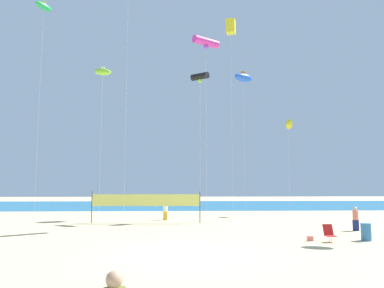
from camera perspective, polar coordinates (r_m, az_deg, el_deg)
ground_plane at (r=16.45m, az=-1.74°, el=-17.01°), size 120.00×120.00×0.00m
ocean_band at (r=49.22m, az=-2.00°, el=-9.64°), size 120.00×20.00×0.01m
beachgoer_coral_shirt at (r=25.93m, az=24.48°, el=-10.60°), size 0.35×0.35×1.53m
beachgoer_white_shirt at (r=30.23m, az=-4.25°, el=-10.33°), size 0.36×0.36×1.59m
folding_beach_chair at (r=20.82m, az=20.91°, el=-13.00°), size 0.52×0.65×0.89m
trash_barrel at (r=21.96m, az=25.87°, el=-12.43°), size 0.53×0.53×0.91m
volleyball_net at (r=28.20m, az=-7.31°, el=-9.00°), size 8.38×0.34×2.40m
beach_handbag at (r=20.79m, az=18.20°, el=-14.04°), size 0.32×0.16×0.25m
kite_lime_inflatable at (r=30.63m, az=-13.98°, el=11.01°), size 1.75×1.12×12.46m
kite_magenta_tube at (r=29.49m, az=2.22°, el=15.81°), size 2.23×1.75×14.45m
kite_blue_inflatable at (r=33.25m, az=8.13°, el=10.36°), size 2.20×1.94×13.06m
kite_green_inflatable at (r=37.88m, az=-22.47°, el=19.44°), size 1.40×1.86×19.65m
kite_black_tube at (r=32.23m, az=1.26°, el=10.58°), size 1.67×1.39×12.67m
kite_yellow_box at (r=39.64m, az=6.17°, el=17.97°), size 1.13×1.13×19.96m
kite_yellow_delta at (r=37.26m, az=14.95°, el=3.03°), size 0.70×1.02×9.37m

